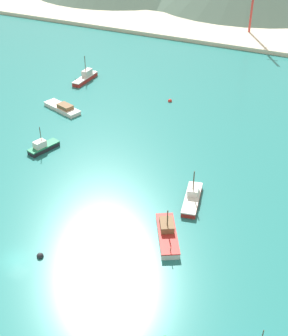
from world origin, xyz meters
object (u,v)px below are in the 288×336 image
fishing_boat_4 (192,198)px  fishing_boat_6 (167,233)px  fishing_boat_3 (86,77)px  buoy_1 (40,256)px  fishing_boat_5 (63,108)px  fishing_boat_9 (43,147)px  buoy_0 (170,101)px

fishing_boat_4 → fishing_boat_6: bearing=-91.3°
fishing_boat_3 → buoy_1: fishing_boat_3 is taller
fishing_boat_3 → fishing_boat_5: fishing_boat_3 is taller
fishing_boat_4 → fishing_boat_9: fishing_boat_4 is taller
buoy_0 → fishing_boat_4: bearing=-61.6°
fishing_boat_4 → fishing_boat_9: 33.13m
fishing_boat_3 → fishing_boat_5: (4.49, -17.41, -0.31)m
buoy_1 → buoy_0: bearing=93.5°
fishing_boat_3 → buoy_0: (25.24, -2.20, -0.78)m
fishing_boat_3 → fishing_boat_9: 36.08m
fishing_boat_3 → fishing_boat_6: (43.89, -47.38, -0.15)m
fishing_boat_3 → fishing_boat_4: bearing=-40.1°
buoy_0 → buoy_1: 57.31m
fishing_boat_3 → fishing_boat_9: bearing=-72.1°
buoy_0 → fishing_boat_3: bearing=175.0°
fishing_boat_6 → buoy_0: fishing_boat_6 is taller
fishing_boat_5 → buoy_1: 48.49m
fishing_boat_9 → buoy_0: fishing_boat_9 is taller
fishing_boat_5 → fishing_boat_9: 18.17m
buoy_1 → fishing_boat_9: bearing=125.1°
fishing_boat_5 → buoy_1: size_ratio=10.55×
fishing_boat_3 → fishing_boat_6: size_ratio=0.99×
fishing_boat_4 → fishing_boat_6: 10.29m
fishing_boat_4 → buoy_1: fishing_boat_4 is taller
fishing_boat_3 → buoy_1: (28.74, -59.40, -0.77)m
fishing_boat_4 → buoy_1: bearing=-124.6°
fishing_boat_4 → fishing_boat_5: fishing_boat_4 is taller
fishing_boat_3 → fishing_boat_9: (11.10, -34.33, -0.10)m
fishing_boat_4 → buoy_0: fishing_boat_4 is taller
buoy_0 → fishing_boat_9: bearing=-113.7°
fishing_boat_9 → buoy_0: 35.11m
fishing_boat_5 → fishing_boat_9: size_ratio=1.53×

